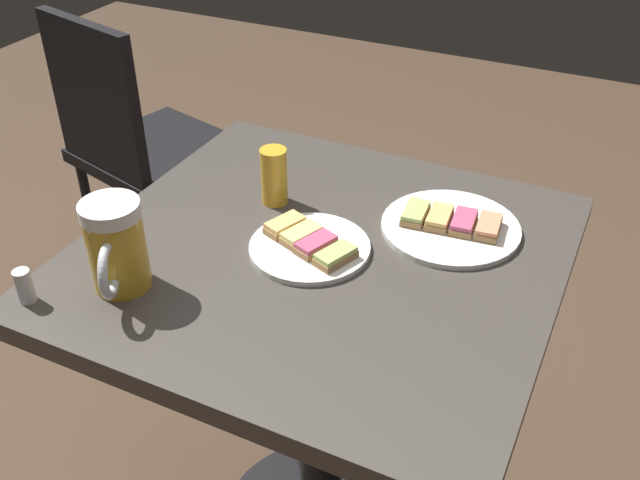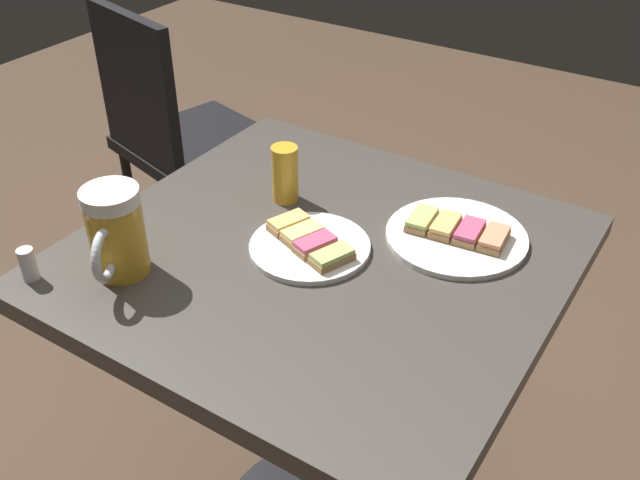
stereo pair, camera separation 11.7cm
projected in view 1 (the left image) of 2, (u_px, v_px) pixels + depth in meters
name	position (u px, v px, depth m)	size (l,w,h in m)	color
cafe_table	(320.00, 325.00, 1.28)	(0.73, 0.76, 0.76)	black
plate_near	(451.00, 225.00, 1.23)	(0.24, 0.24, 0.03)	white
plate_far	(310.00, 245.00, 1.18)	(0.20, 0.20, 0.03)	white
beer_mug	(116.00, 247.00, 1.06)	(0.13, 0.10, 0.15)	gold
beer_glass_small	(274.00, 176.00, 1.28)	(0.05, 0.05, 0.11)	gold
salt_shaker	(25.00, 286.00, 1.06)	(0.03, 0.03, 0.06)	silver
cafe_chair	(138.00, 145.00, 1.97)	(0.46, 0.46, 0.91)	black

